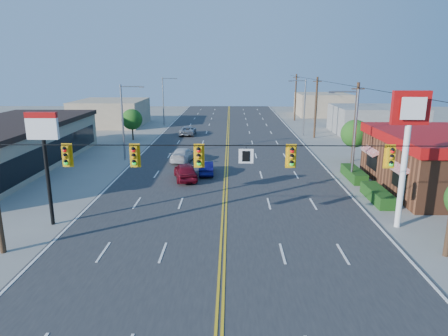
{
  "coord_description": "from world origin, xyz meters",
  "views": [
    {
      "loc": [
        0.42,
        -19.77,
        9.93
      ],
      "look_at": [
        -0.09,
        10.15,
        2.2
      ],
      "focal_mm": 32.0,
      "sensor_mm": 36.0,
      "label": 1
    }
  ],
  "objects_px": {
    "car_magenta": "(186,172)",
    "car_white": "(183,155)",
    "car_blue": "(206,168)",
    "car_silver": "(188,131)",
    "kfc_pylon": "(408,132)",
    "pizza_hut_sign": "(44,145)",
    "signal_span": "(220,167)"
  },
  "relations": [
    {
      "from": "signal_span",
      "to": "car_blue",
      "type": "distance_m",
      "value": 16.86
    },
    {
      "from": "pizza_hut_sign",
      "to": "car_white",
      "type": "distance_m",
      "value": 19.08
    },
    {
      "from": "signal_span",
      "to": "car_magenta",
      "type": "height_order",
      "value": "signal_span"
    },
    {
      "from": "car_magenta",
      "to": "car_silver",
      "type": "relative_size",
      "value": 0.96
    },
    {
      "from": "signal_span",
      "to": "car_silver",
      "type": "distance_m",
      "value": 38.37
    },
    {
      "from": "signal_span",
      "to": "car_blue",
      "type": "height_order",
      "value": "signal_span"
    },
    {
      "from": "signal_span",
      "to": "car_blue",
      "type": "xyz_separation_m",
      "value": [
        -1.76,
        16.21,
        -4.26
      ]
    },
    {
      "from": "pizza_hut_sign",
      "to": "car_blue",
      "type": "height_order",
      "value": "pizza_hut_sign"
    },
    {
      "from": "signal_span",
      "to": "car_blue",
      "type": "relative_size",
      "value": 6.43
    },
    {
      "from": "kfc_pylon",
      "to": "pizza_hut_sign",
      "type": "bearing_deg",
      "value": 180.0
    },
    {
      "from": "pizza_hut_sign",
      "to": "car_silver",
      "type": "height_order",
      "value": "pizza_hut_sign"
    },
    {
      "from": "car_blue",
      "to": "car_magenta",
      "type": "bearing_deg",
      "value": 44.05
    },
    {
      "from": "signal_span",
      "to": "pizza_hut_sign",
      "type": "height_order",
      "value": "signal_span"
    },
    {
      "from": "pizza_hut_sign",
      "to": "car_magenta",
      "type": "xyz_separation_m",
      "value": [
        7.42,
        10.32,
        -4.42
      ]
    },
    {
      "from": "kfc_pylon",
      "to": "car_magenta",
      "type": "relative_size",
      "value": 1.9
    },
    {
      "from": "signal_span",
      "to": "car_white",
      "type": "xyz_separation_m",
      "value": [
        -4.5,
        21.41,
        -4.2
      ]
    },
    {
      "from": "car_magenta",
      "to": "car_blue",
      "type": "xyz_separation_m",
      "value": [
        1.7,
        1.9,
        -0.14
      ]
    },
    {
      "from": "pizza_hut_sign",
      "to": "car_magenta",
      "type": "height_order",
      "value": "pizza_hut_sign"
    },
    {
      "from": "car_magenta",
      "to": "car_blue",
      "type": "height_order",
      "value": "car_magenta"
    },
    {
      "from": "car_magenta",
      "to": "kfc_pylon",
      "type": "bearing_deg",
      "value": 131.9
    },
    {
      "from": "car_white",
      "to": "kfc_pylon",
      "type": "bearing_deg",
      "value": 140.56
    },
    {
      "from": "car_blue",
      "to": "car_silver",
      "type": "height_order",
      "value": "car_silver"
    },
    {
      "from": "signal_span",
      "to": "kfc_pylon",
      "type": "relative_size",
      "value": 2.86
    },
    {
      "from": "car_silver",
      "to": "kfc_pylon",
      "type": "bearing_deg",
      "value": 116.35
    },
    {
      "from": "kfc_pylon",
      "to": "car_white",
      "type": "height_order",
      "value": "kfc_pylon"
    },
    {
      "from": "car_blue",
      "to": "car_silver",
      "type": "relative_size",
      "value": 0.81
    },
    {
      "from": "kfc_pylon",
      "to": "car_white",
      "type": "distance_m",
      "value": 23.99
    },
    {
      "from": "car_white",
      "to": "car_silver",
      "type": "relative_size",
      "value": 1.02
    },
    {
      "from": "car_blue",
      "to": "car_silver",
      "type": "xyz_separation_m",
      "value": [
        -3.96,
        21.49,
        0.02
      ]
    },
    {
      "from": "car_magenta",
      "to": "car_white",
      "type": "distance_m",
      "value": 7.17
    },
    {
      "from": "kfc_pylon",
      "to": "car_blue",
      "type": "relative_size",
      "value": 2.25
    },
    {
      "from": "car_white",
      "to": "car_silver",
      "type": "xyz_separation_m",
      "value": [
        -1.23,
        16.3,
        -0.04
      ]
    }
  ]
}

